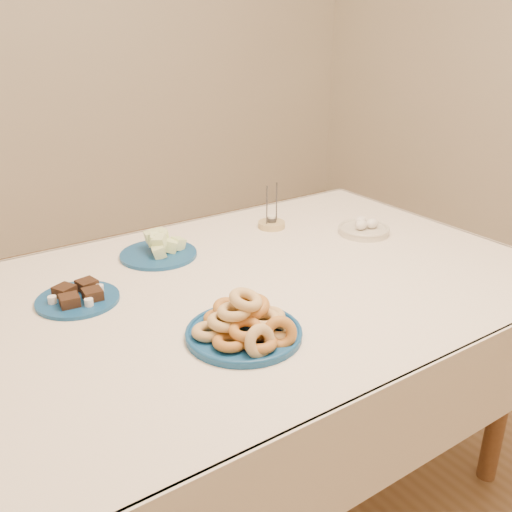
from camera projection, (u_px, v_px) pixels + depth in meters
The scene contains 7 objects.
ground at pixel (247, 490), 1.86m from camera, with size 5.00×5.00×0.00m, color brown.
dining_table at pixel (246, 317), 1.61m from camera, with size 1.71×1.11×0.75m.
donut_platter at pixel (246, 326), 1.29m from camera, with size 0.28×0.28×0.12m.
melon_plate at pixel (160, 248), 1.75m from camera, with size 0.29×0.29×0.08m.
brownie_plate at pixel (78, 297), 1.47m from camera, with size 0.25×0.25×0.04m.
candle_holder at pixel (272, 224), 1.98m from camera, with size 0.12×0.12×0.16m.
egg_bowl at pixel (364, 229), 1.92m from camera, with size 0.18×0.18×0.06m.
Camera 1 is at (-0.78, -1.19, 1.43)m, focal length 40.00 mm.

